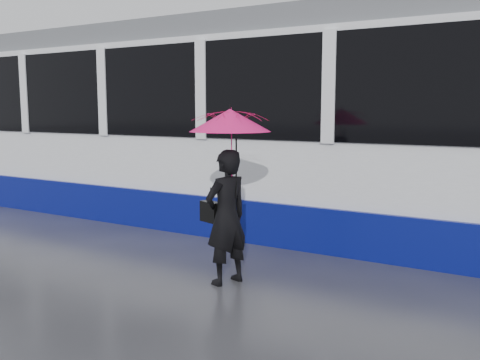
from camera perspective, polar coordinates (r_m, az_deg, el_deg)
The scene contains 6 objects.
ground at distance 6.20m, azimuth 4.20°, elevation -10.52°, with size 90.00×90.00×0.00m, color #2B2A2F.
rails at distance 8.43m, azimuth 11.93°, elevation -5.70°, with size 34.00×1.51×0.02m.
tram at distance 8.05m, azimuth 15.96°, elevation 5.26°, with size 26.00×2.56×3.35m.
woman at distance 5.88m, azimuth -1.46°, elevation -3.99°, with size 0.54×0.36×1.49m, color black.
umbrella at distance 5.74m, azimuth -1.06°, elevation 4.69°, with size 1.11×1.11×1.01m.
handbag at distance 6.01m, azimuth -3.13°, elevation -3.39°, with size 0.29×0.19×0.41m.
Camera 1 is at (2.64, -5.27, 1.93)m, focal length 40.00 mm.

